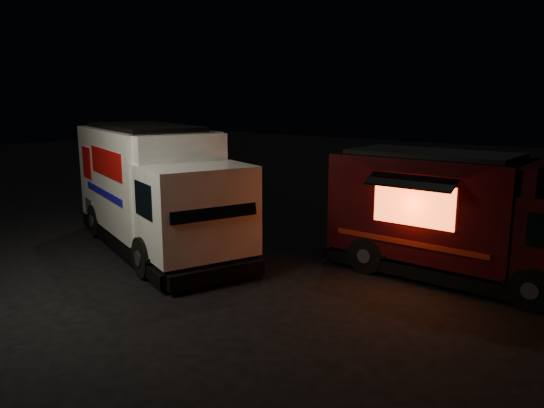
{
  "coord_description": "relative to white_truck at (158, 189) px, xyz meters",
  "views": [
    {
      "loc": [
        8.6,
        -8.75,
        4.21
      ],
      "look_at": [
        0.03,
        2.0,
        1.43
      ],
      "focal_mm": 35.0,
      "sensor_mm": 36.0,
      "label": 1
    }
  ],
  "objects": [
    {
      "name": "white_truck",
      "position": [
        0.0,
        0.0,
        0.0
      ],
      "size": [
        8.01,
        4.98,
        3.44
      ],
      "primitive_type": null,
      "rotation": [
        0.0,
        0.0,
        -0.34
      ],
      "color": "white",
      "rests_on": "ground"
    },
    {
      "name": "ground",
      "position": [
        2.87,
        -0.56,
        -1.72
      ],
      "size": [
        80.0,
        80.0,
        0.0
      ],
      "primitive_type": "plane",
      "color": "black",
      "rests_on": "ground"
    },
    {
      "name": "red_truck",
      "position": [
        7.49,
        2.81,
        -0.24
      ],
      "size": [
        6.36,
        2.38,
        2.95
      ],
      "primitive_type": null,
      "rotation": [
        0.0,
        0.0,
        -0.01
      ],
      "color": "#36090B",
      "rests_on": "ground"
    }
  ]
}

